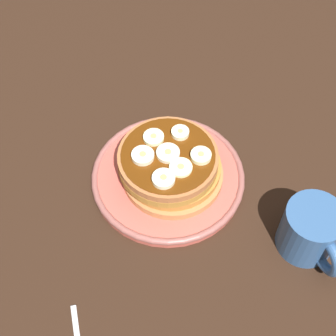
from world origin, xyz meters
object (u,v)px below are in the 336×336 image
Objects in this scene: banana_slice_6 at (201,156)px; coffee_mug at (311,231)px; banana_slice_2 at (164,179)px; pancake_stack at (170,166)px; banana_slice_5 at (154,138)px; banana_slice_1 at (181,168)px; banana_slice_4 at (143,156)px; banana_slice_0 at (171,152)px; banana_slice_3 at (180,133)px; plate at (168,177)px.

coffee_mug is (14.97, 9.29, -2.81)cm from banana_slice_6.
coffee_mug is at bearing 49.28° from banana_slice_2.
pancake_stack is 5.17× the size of banana_slice_5.
banana_slice_4 is (-3.81, -4.11, 0.12)cm from banana_slice_1.
banana_slice_3 is (-2.61, 2.59, 0.05)cm from banana_slice_0.
banana_slice_2 is at bearing -73.20° from banana_slice_1.
plate is 6.77cm from banana_slice_5.
plate is at bearing -142.17° from coffee_mug.
banana_slice_0 is at bearing 103.51° from plate.
banana_slice_1 and banana_slice_5 have the same top height.
banana_slice_5 is 1.03× the size of banana_slice_6.
plate is 21.96cm from coffee_mug.
plate is 7.32cm from banana_slice_2.
banana_slice_3 is (-2.72, 3.03, 5.85)cm from plate.
banana_slice_3 is (-6.51, 5.25, -0.00)cm from banana_slice_2.
banana_slice_4 is (-1.15, -3.58, 2.86)cm from pancake_stack.
plate is 6.47cm from banana_slice_1.
plate is 7.21× the size of banana_slice_2.
banana_slice_6 reaches higher than plate.
plate is at bearing -118.60° from banana_slice_6.
banana_slice_2 is at bearing -75.85° from banana_slice_6.
plate is 1.47× the size of pancake_stack.
banana_slice_0 is 3.95cm from banana_slice_4.
banana_slice_0 is 1.04× the size of banana_slice_4.
coffee_mug reaches higher than banana_slice_6.
banana_slice_3 is 6.70cm from banana_slice_4.
banana_slice_3 is at bearing 135.32° from banana_slice_0.
plate is at bearing 75.22° from banana_slice_4.
banana_slice_2 is at bearing -30.41° from plate.
banana_slice_2 is 8.36cm from banana_slice_3.
banana_slice_6 is (-0.70, 3.36, 0.14)cm from banana_slice_1.
banana_slice_4 is at bearing -74.27° from banana_slice_3.
banana_slice_3 is at bearing -152.60° from coffee_mug.
banana_slice_3 and banana_slice_4 have the same top height.
plate is 2.12× the size of coffee_mug.
banana_slice_5 is (-2.53, 2.60, -0.08)cm from banana_slice_4.
banana_slice_1 is (2.67, 0.53, 2.74)cm from pancake_stack.
banana_slice_6 is (5.63, 4.87, 0.09)cm from banana_slice_5.
banana_slice_1 is 1.24× the size of banana_slice_3.
pancake_stack is 3.86cm from banana_slice_1.
banana_slice_3 is 0.88× the size of banana_slice_6.
banana_slice_6 is (1.96, 3.89, 2.87)cm from pancake_stack.
pancake_stack is at bearing -142.10° from coffee_mug.
banana_slice_4 is at bearing -137.17° from coffee_mug.
banana_slice_1 is 3.44cm from banana_slice_6.
banana_slice_2 is 7.35cm from banana_slice_5.
banana_slice_3 is 0.81× the size of banana_slice_4.
banana_slice_2 is at bearing 14.38° from banana_slice_4.
coffee_mug is at bearing 37.83° from plate.
banana_slice_3 reaches higher than plate.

